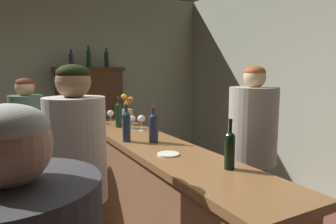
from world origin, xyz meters
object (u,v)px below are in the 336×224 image
Objects in this scene: wine_bottle_rose at (153,126)px; display_bottle_midleft at (89,58)px; wine_glass_rear at (98,114)px; bartender at (252,157)px; wine_glass_front at (141,120)px; wine_bottle_chardonnay at (230,148)px; wine_glass_mid at (110,114)px; patron_by_cabinet at (78,191)px; display_bottle_center at (106,58)px; wine_bottle_merlot at (126,125)px; cheese_plate at (168,154)px; display_bottle_left at (71,59)px; patron_redhead at (28,144)px; wine_glass_spare at (132,119)px; bar_counter at (154,199)px; flower_arrangement at (127,111)px; wine_bottle_malbec at (118,114)px; display_cabinet at (90,115)px.

display_bottle_midleft reaches higher than wine_bottle_rose.
wine_bottle_rose is 1.17m from wine_glass_rear.
wine_glass_front is at bearing -60.07° from bartender.
wine_glass_mid is (-0.13, 1.93, -0.01)m from wine_bottle_chardonnay.
wine_bottle_rose is 0.93m from patron_by_cabinet.
wine_bottle_chardonnay is 3.70m from display_bottle_center.
cheese_plate is at bearing -78.38° from wine_bottle_merlot.
patron_by_cabinet is (-0.74, -0.51, -0.24)m from wine_bottle_rose.
patron_redhead is at bearing -116.40° from display_bottle_left.
cheese_plate is (-0.16, -1.09, -0.09)m from wine_glass_spare.
wine_bottle_chardonnay is at bearing -68.43° from cheese_plate.
cheese_plate reaches higher than bar_counter.
flower_arrangement is 0.21× the size of bartender.
patron_redhead is (-0.89, 1.21, 0.34)m from bar_counter.
wine_bottle_malbec reaches higher than wine_bottle_rose.
bartender reaches higher than wine_bottle_malbec.
bartender reaches higher than patron_redhead.
display_bottle_center reaches higher than cheese_plate.
wine_glass_rear is (-0.31, -1.59, 0.25)m from display_cabinet.
patron_by_cabinet is at bearing -118.62° from wine_bottle_malbec.
wine_bottle_malbec is 1.05× the size of display_bottle_center.
wine_bottle_chardonnay is at bearing -89.35° from wine_glass_spare.
display_cabinet is at bearing 84.76° from wine_bottle_malbec.
bartender is (0.78, -0.03, -0.12)m from cheese_plate.
wine_bottle_merlot is at bearing 138.80° from bar_counter.
flower_arrangement is 1.94m from display_bottle_midleft.
wine_glass_front is at bearing -91.13° from display_cabinet.
wine_bottle_rose is 2.85m from display_bottle_midleft.
flower_arrangement is at bearing 38.67° from patron_redhead.
patron_redhead reaches higher than wine_glass_front.
display_bottle_midleft is at bearing 86.55° from bar_counter.
wine_glass_rear reaches higher than cheese_plate.
wine_bottle_malbec is 1.08× the size of wine_bottle_rose.
wine_bottle_malbec is 1.47m from bartender.
patron_redhead is at bearing -123.75° from display_cabinet.
wine_bottle_rose is (0.03, -0.81, -0.01)m from wine_bottle_malbec.
wine_bottle_chardonnay is at bearing -85.66° from wine_bottle_malbec.
flower_arrangement reaches higher than wine_glass_spare.
bar_counter is 1.05m from wine_bottle_malbec.
wine_bottle_merlot is 2.13× the size of wine_glass_rear.
wine_glass_mid is at bearing 91.33° from wine_bottle_malbec.
patron_by_cabinet reaches higher than wine_glass_rear.
bartender is at bearing -61.99° from wine_glass_rear.
bar_counter is 17.78× the size of wine_glass_front.
display_bottle_left is 0.28m from display_bottle_midleft.
flower_arrangement is (0.13, 0.94, 0.02)m from wine_bottle_rose.
wine_glass_rear is 0.54× the size of display_bottle_left.
wine_bottle_malbec is at bearing -87.30° from display_bottle_left.
wine_glass_front is at bearing -84.27° from display_bottle_left.
patron_redhead is 2.28m from bartender.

